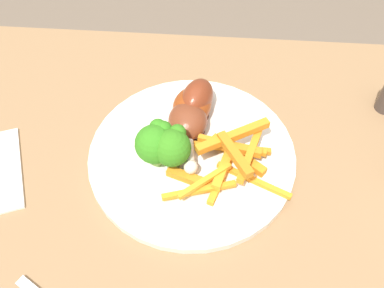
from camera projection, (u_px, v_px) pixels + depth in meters
dining_table at (165, 230)px, 0.67m from camera, size 1.11×0.66×0.73m
dinner_plate at (192, 155)px, 0.61m from camera, size 0.29×0.29×0.01m
broccoli_floret_front at (157, 141)px, 0.56m from camera, size 0.05×0.06×0.07m
broccoli_floret_middle at (155, 146)px, 0.56m from camera, size 0.04×0.05×0.06m
broccoli_floret_back at (171, 145)px, 0.56m from camera, size 0.05×0.05×0.07m
carrot_fries_pile at (228, 160)px, 0.57m from camera, size 0.17×0.12×0.05m
chicken_drumstick_near at (196, 101)px, 0.63m from camera, size 0.06×0.12×0.05m
chicken_drumstick_far at (191, 108)px, 0.62m from camera, size 0.07×0.13×0.04m
chicken_drumstick_extra at (188, 124)px, 0.61m from camera, size 0.06×0.12×0.04m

